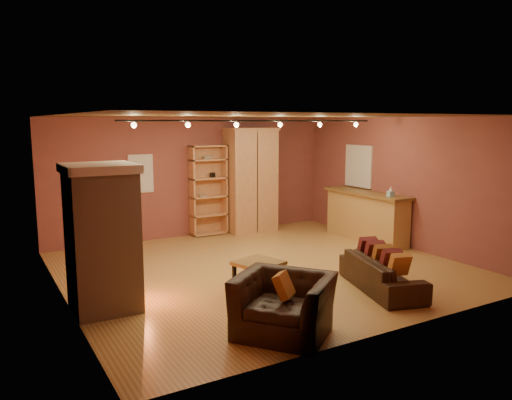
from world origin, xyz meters
TOP-DOWN VIEW (x-y plane):
  - floor at (0.00, 0.00)m, footprint 7.00×7.00m
  - ceiling at (0.00, 0.00)m, footprint 7.00×7.00m
  - back_wall at (0.00, 3.25)m, footprint 7.00×0.02m
  - left_wall at (-3.50, 0.00)m, footprint 0.02×6.50m
  - right_wall at (3.50, 0.00)m, footprint 0.02×6.50m
  - fireplace at (-3.04, -0.60)m, footprint 1.01×0.98m
  - back_window at (-1.30, 3.23)m, footprint 0.56×0.04m
  - bookcase at (0.28, 3.14)m, footprint 0.88×0.34m
  - armoire at (1.36, 2.92)m, footprint 1.25×0.71m
  - bar_counter at (3.20, 0.78)m, footprint 0.62×2.34m
  - tissue_box at (3.15, 0.00)m, footprint 0.12×0.12m
  - right_window at (3.47, 1.40)m, footprint 0.05×0.90m
  - loveseat at (1.04, -1.97)m, footprint 1.03×1.90m
  - armchair at (-1.27, -2.61)m, footprint 1.33×1.40m
  - coffee_table at (-0.73, -1.06)m, footprint 0.83×0.83m
  - track_rail at (0.00, 0.20)m, footprint 5.20×0.09m

SIDE VIEW (x-z plane):
  - floor at x=0.00m, z-range 0.00..0.00m
  - loveseat at x=1.04m, z-range -0.01..0.75m
  - coffee_table at x=-0.73m, z-range 0.18..0.68m
  - armchair at x=-1.27m, z-range 0.00..1.03m
  - bar_counter at x=3.20m, z-range 0.01..1.13m
  - fireplace at x=-3.04m, z-range 0.00..2.12m
  - bookcase at x=0.28m, z-range 0.02..2.18m
  - tissue_box at x=3.15m, z-range 1.10..1.31m
  - armoire at x=1.36m, z-range 0.00..2.56m
  - back_wall at x=0.00m, z-range 0.00..2.80m
  - left_wall at x=-3.50m, z-range 0.00..2.80m
  - right_wall at x=3.50m, z-range 0.00..2.80m
  - back_window at x=-1.30m, z-range 1.12..1.98m
  - right_window at x=3.47m, z-range 1.15..2.15m
  - track_rail at x=0.00m, z-range 2.62..2.75m
  - ceiling at x=0.00m, z-range 2.80..2.80m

